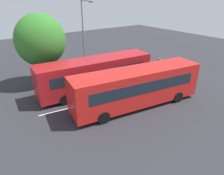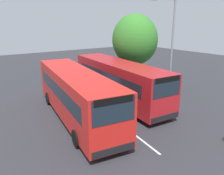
# 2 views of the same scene
# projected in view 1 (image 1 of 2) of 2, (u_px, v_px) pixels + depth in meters

# --- Properties ---
(ground_plane) EXTENTS (67.55, 67.55, 0.00)m
(ground_plane) POSITION_uv_depth(u_px,v_px,m) (116.00, 97.00, 18.44)
(ground_plane) COLOR #2B2B30
(bus_far_left) EXTENTS (11.18, 3.99, 3.15)m
(bus_far_left) POSITION_uv_depth(u_px,v_px,m) (137.00, 86.00, 16.33)
(bus_far_left) COLOR red
(bus_far_left) RESTS_ON ground
(bus_center_left) EXTENTS (11.11, 3.31, 3.15)m
(bus_center_left) POSITION_uv_depth(u_px,v_px,m) (96.00, 74.00, 18.91)
(bus_center_left) COLOR #AD191E
(bus_center_left) RESTS_ON ground
(pedestrian) EXTENTS (0.40, 0.40, 1.59)m
(pedestrian) POSITION_uv_depth(u_px,v_px,m) (159.00, 63.00, 24.48)
(pedestrian) COLOR #232833
(pedestrian) RESTS_ON ground
(street_lamp) EXTENTS (0.39, 2.60, 8.00)m
(street_lamp) POSITION_uv_depth(u_px,v_px,m) (84.00, 34.00, 21.60)
(street_lamp) COLOR gray
(street_lamp) RESTS_ON ground
(depot_tree) EXTENTS (4.78, 4.30, 6.98)m
(depot_tree) POSITION_uv_depth(u_px,v_px,m) (41.00, 40.00, 19.32)
(depot_tree) COLOR #4C3823
(depot_tree) RESTS_ON ground
(lane_stripe_outer_left) EXTENTS (13.51, 1.88, 0.01)m
(lane_stripe_outer_left) POSITION_uv_depth(u_px,v_px,m) (116.00, 97.00, 18.44)
(lane_stripe_outer_left) COLOR silver
(lane_stripe_outer_left) RESTS_ON ground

